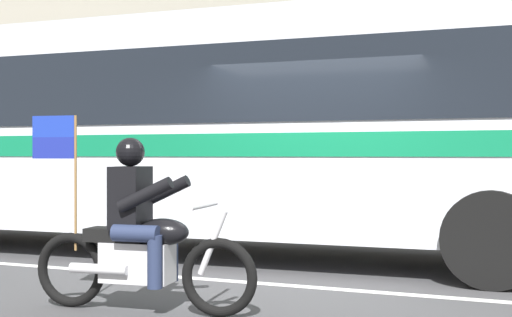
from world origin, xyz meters
The scene contains 6 objects.
ground_plane centered at (0.00, 0.00, 0.00)m, with size 60.00×60.00×0.00m, color #3D3D3F.
sidewalk_curb centered at (0.00, 5.10, 0.07)m, with size 28.00×3.80×0.15m, color #A39E93.
lane_center_stripe centered at (0.00, -0.60, 0.00)m, with size 26.60×0.14×0.01m, color silver.
transit_bus centered at (-1.68, 1.19, 1.88)m, with size 13.31×3.02×3.22m.
motorcycle_with_rider centered at (-0.93, -2.23, 0.67)m, with size 2.19×0.66×1.78m.
fire_hydrant centered at (-4.60, 4.14, 0.52)m, with size 0.22×0.30×0.75m.
Camera 1 is at (2.26, -7.41, 1.41)m, focal length 46.93 mm.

